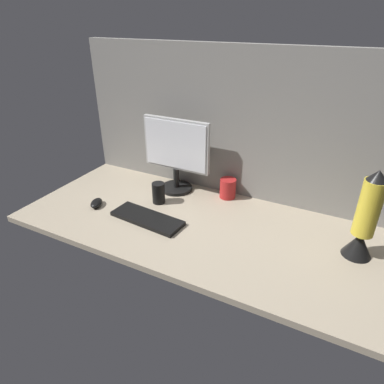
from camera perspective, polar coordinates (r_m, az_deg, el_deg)
name	(u,v)px	position (r cm, az deg, el deg)	size (l,w,h in cm)	color
ground_plane	(203,225)	(164.20, 1.86, -5.65)	(180.00, 80.00, 3.00)	tan
cubicle_wall_back	(235,124)	(178.64, 7.35, 11.37)	(180.00, 5.00, 77.85)	gray
monitor	(176,152)	(184.70, -2.72, 6.77)	(39.06, 18.00, 41.27)	black
keyboard	(147,218)	(166.02, -7.66, -4.48)	(37.00, 13.00, 2.00)	black
mouse	(96,203)	(183.09, -16.00, -1.82)	(5.60, 9.60, 3.40)	black
mug_red_plastic	(228,188)	(183.79, 6.13, 0.64)	(8.79, 8.79, 10.85)	red
mug_black_travel	(159,193)	(178.42, -5.74, -0.15)	(6.76, 6.76, 11.31)	black
lava_lamp	(365,222)	(150.47, 27.42, -4.57)	(11.96, 11.96, 39.13)	black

